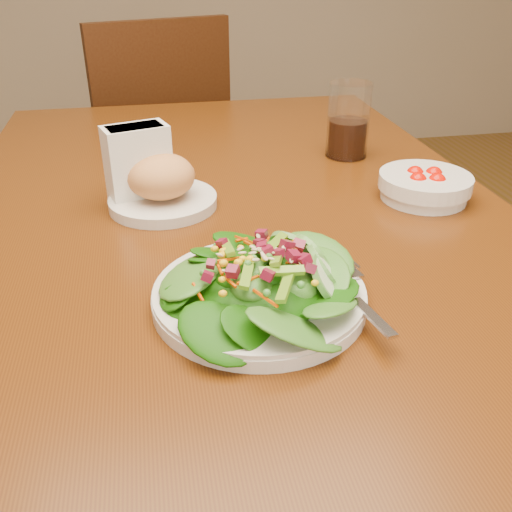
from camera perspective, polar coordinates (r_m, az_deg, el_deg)
name	(u,v)px	position (r m, az deg, el deg)	size (l,w,h in m)	color
dining_table	(235,264)	(0.97, -2.14, -0.83)	(0.90, 1.40, 0.75)	#4E2508
chair_far	(155,160)	(1.92, -10.02, 9.46)	(0.54, 0.54, 0.94)	black
salad_plate	(267,284)	(0.67, 1.09, -2.79)	(0.26, 0.25, 0.07)	silver
bread_plate	(162,186)	(0.93, -9.41, 6.92)	(0.17, 0.17, 0.09)	silver
tomato_bowl	(425,186)	(0.99, 16.50, 6.76)	(0.15, 0.15, 0.05)	silver
drinking_glass	(348,125)	(1.16, 9.18, 12.76)	(0.08, 0.08, 0.14)	silver
napkin_holder	(138,163)	(0.94, -11.71, 9.05)	(0.11, 0.08, 0.13)	white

